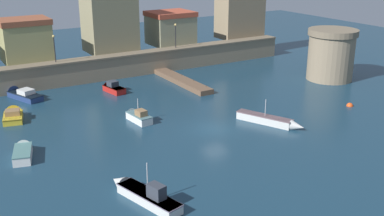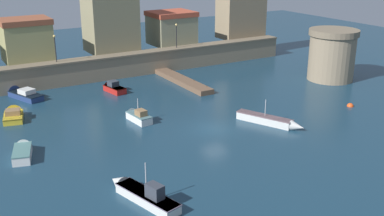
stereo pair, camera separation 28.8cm
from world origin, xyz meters
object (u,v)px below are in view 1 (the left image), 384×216
moored_boat_4 (271,120)px  moored_boat_6 (112,88)px  moored_boat_0 (20,94)px  fortress_tower (331,54)px  moored_boat_3 (23,151)px  mooring_buoy_0 (350,106)px  moored_boat_1 (137,116)px  moored_boat_5 (13,115)px  quay_lamp_0 (54,44)px  quay_lamp_1 (176,32)px  moored_boat_2 (142,193)px

moored_boat_4 → moored_boat_6: 21.51m
moored_boat_0 → moored_boat_4: 30.15m
fortress_tower → moored_boat_3: bearing=-174.3°
moored_boat_6 → mooring_buoy_0: bearing=-143.1°
moored_boat_6 → moored_boat_1: bearing=160.9°
fortress_tower → moored_boat_5: 40.83m
quay_lamp_0 → fortress_tower: bearing=-25.8°
moored_boat_4 → moored_boat_3: bearing=-126.9°
fortress_tower → mooring_buoy_0: bearing=-124.6°
moored_boat_6 → mooring_buoy_0: moored_boat_6 is taller
quay_lamp_0 → moored_boat_3: size_ratio=0.78×
quay_lamp_1 → moored_boat_1: bearing=-129.7°
moored_boat_2 → quay_lamp_1: bearing=-47.7°
moored_boat_3 → quay_lamp_1: bearing=-37.3°
moored_boat_6 → mooring_buoy_0: size_ratio=5.72×
quay_lamp_1 → mooring_buoy_0: (8.70, -25.25, -5.51)m
moored_boat_3 → mooring_buoy_0: moored_boat_3 is taller
moored_boat_2 → moored_boat_0: bearing=-10.4°
moored_boat_5 → moored_boat_4: bearing=-111.4°
moored_boat_4 → moored_boat_5: bearing=-149.2°
moored_boat_1 → mooring_buoy_0: 24.26m
quay_lamp_1 → moored_boat_1: quay_lamp_1 is taller
fortress_tower → moored_boat_2: size_ratio=0.96×
moored_boat_1 → moored_boat_4: size_ratio=0.59×
moored_boat_1 → moored_boat_6: (1.62, 11.11, -0.02)m
moored_boat_5 → quay_lamp_1: bearing=-55.5°
fortress_tower → quay_lamp_1: size_ratio=1.96×
quay_lamp_1 → moored_boat_2: size_ratio=0.49×
fortress_tower → moored_boat_0: (-38.03, 13.27, -3.05)m
quay_lamp_1 → moored_boat_3: (-26.27, -19.99, -5.06)m
moored_boat_0 → mooring_buoy_0: 38.86m
moored_boat_2 → moored_boat_6: size_ratio=1.65×
fortress_tower → moored_boat_3: fortress_tower is taller
moored_boat_4 → fortress_tower: bearing=92.7°
fortress_tower → moored_boat_3: size_ratio=1.54×
fortress_tower → quay_lamp_1: bearing=133.7°
moored_boat_4 → mooring_buoy_0: (11.55, -0.11, -0.45)m
moored_boat_5 → quay_lamp_0: bearing=-24.2°
moored_boat_0 → moored_boat_5: (-2.22, -7.17, -0.03)m
moored_boat_1 → moored_boat_4: bearing=-132.1°
fortress_tower → quay_lamp_0: 36.47m
moored_boat_5 → moored_boat_3: bearing=-173.3°
fortress_tower → moored_boat_4: 20.47m
quay_lamp_0 → mooring_buoy_0: quay_lamp_0 is taller
moored_boat_6 → moored_boat_3: bearing=124.8°
moored_boat_2 → moored_boat_5: size_ratio=1.61×
fortress_tower → moored_boat_2: (-35.68, -16.10, -3.00)m
quay_lamp_1 → moored_boat_0: (-22.88, -2.60, -5.07)m
moored_boat_1 → moored_boat_3: size_ratio=0.95×
fortress_tower → moored_boat_4: size_ratio=0.96×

